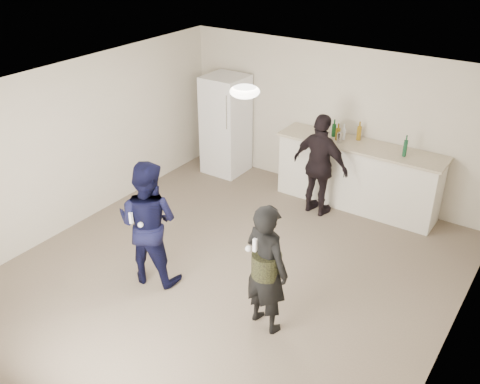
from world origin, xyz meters
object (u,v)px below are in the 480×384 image
Objects in this scene: shaker at (340,138)px; spectator at (320,166)px; woman at (266,268)px; fridge at (226,125)px; man at (148,223)px; counter at (357,177)px.

shaker is 0.10× the size of spectator.
woman is at bearing -79.39° from shaker.
shaker is at bearing -94.78° from spectator.
fridge is 1.12× the size of woman.
man is (-1.13, -3.21, -0.33)m from shaker.
fridge reaches higher than counter.
fridge is (-2.54, -0.07, 0.38)m from counter.
man is 1.72m from woman.
spectator is (-0.41, -0.54, 0.30)m from counter.
counter is at bearing 19.91° from shaker.
shaker is 0.10× the size of man.
shaker is at bearing -66.84° from woman.
spectator is (2.13, -0.47, -0.07)m from fridge.
fridge is at bearing -4.67° from spectator.
counter is 15.29× the size of shaker.
counter is at bearing -127.66° from man.
woman is (0.28, -3.27, 0.28)m from counter.
fridge reaches higher than shaker.
shaker is 3.42m from man.
counter is 3.30m from woman.
shaker is 0.56m from spectator.
fridge is 2.19m from spectator.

